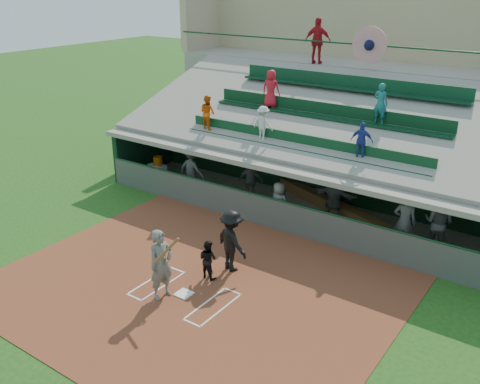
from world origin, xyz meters
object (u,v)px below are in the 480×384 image
Objects in this scene: home_plate at (184,294)px; water_cooler at (158,161)px; white_table at (157,172)px; batter_at_plate at (161,264)px; catcher at (208,259)px.

water_cooler is at bearing 137.27° from home_plate.
white_table is at bearing -156.21° from water_cooler.
batter_at_plate is 9.23m from white_table.
catcher is at bearing -37.23° from water_cooler.
batter_at_plate reaches higher than catcher.
catcher reaches higher than water_cooler.
white_table is (-6.81, 6.23, 0.33)m from home_plate.
batter_at_plate is at bearing -46.28° from water_cooler.
batter_at_plate is at bearing 77.75° from catcher.
white_table is (-6.79, 5.11, -0.24)m from catcher.
white_table reaches higher than home_plate.
batter_at_plate is at bearing -136.03° from home_plate.
white_table is at bearing 133.99° from batter_at_plate.
batter_at_plate is at bearing -26.43° from white_table.
water_cooler is (-6.35, 6.64, -0.14)m from batter_at_plate.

